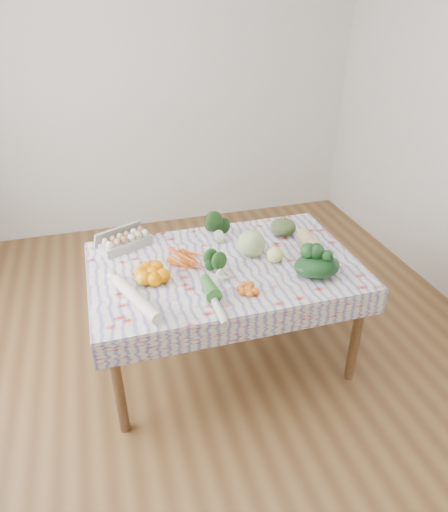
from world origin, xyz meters
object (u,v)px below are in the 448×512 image
(butternut_squash, at_px, (310,241))
(kabocha_squash, at_px, (283,227))
(dining_table, at_px, (224,275))
(cabbage, at_px, (251,243))
(grapefruit, at_px, (275,255))
(egg_carton, at_px, (126,242))

(butternut_squash, bearing_deg, kabocha_squash, 117.03)
(dining_table, height_order, butternut_squash, butternut_squash)
(cabbage, relative_size, grapefruit, 1.69)
(dining_table, xyz_separation_m, egg_carton, (-0.56, 0.37, 0.13))
(kabocha_squash, bearing_deg, egg_carton, 174.03)
(butternut_squash, bearing_deg, egg_carton, 168.82)
(dining_table, bearing_deg, egg_carton, 146.45)
(kabocha_squash, distance_m, grapefruit, 0.38)
(grapefruit, bearing_deg, kabocha_squash, 59.62)
(egg_carton, bearing_deg, butternut_squash, -40.41)
(kabocha_squash, bearing_deg, cabbage, -145.66)
(kabocha_squash, relative_size, butternut_squash, 0.72)
(dining_table, height_order, kabocha_squash, kabocha_squash)
(egg_carton, xyz_separation_m, butternut_squash, (1.16, -0.34, 0.01))
(cabbage, height_order, butternut_squash, cabbage)
(egg_carton, height_order, grapefruit, grapefruit)
(dining_table, bearing_deg, kabocha_squash, 27.43)
(grapefruit, bearing_deg, egg_carton, 153.54)
(dining_table, distance_m, egg_carton, 0.69)
(egg_carton, xyz_separation_m, kabocha_squash, (1.07, -0.11, 0.01))
(cabbage, xyz_separation_m, grapefruit, (0.12, -0.12, -0.04))
(kabocha_squash, height_order, butternut_squash, kabocha_squash)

